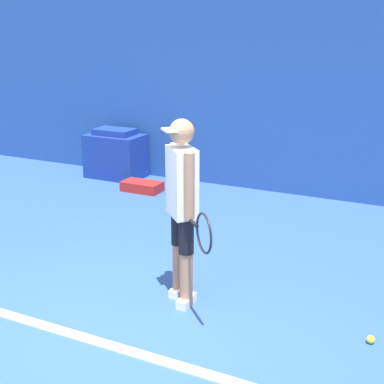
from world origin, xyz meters
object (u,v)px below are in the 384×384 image
Objects in this scene: covered_chair at (116,154)px; equipment_bag at (142,186)px; tennis_ball at (371,339)px; tennis_player at (183,204)px.

equipment_bag is at bearing -32.31° from covered_chair.
covered_chair is (-4.66, 3.32, 0.36)m from tennis_ball.
tennis_player is at bearing -52.72° from equipment_bag.
covered_chair is at bearing 147.69° from equipment_bag.
tennis_player is at bearing -179.13° from tennis_ball.
equipment_bag is (-3.83, 2.79, 0.04)m from tennis_ball.
equipment_bag is (0.83, -0.52, -0.31)m from covered_chair.
tennis_player is at bearing -48.34° from covered_chair.
covered_chair is 1.54× the size of equipment_bag.
tennis_player is 4.51m from covered_chair.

